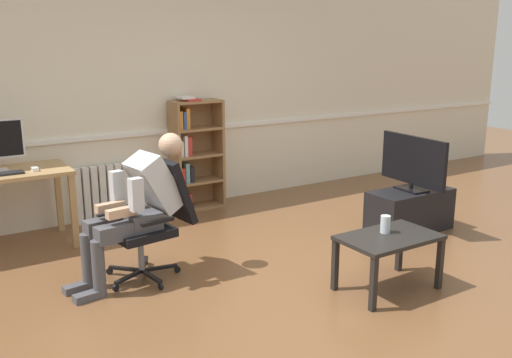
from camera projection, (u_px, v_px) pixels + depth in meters
name	position (u px, v px, depth m)	size (l,w,h in m)	color
ground_plane	(297.00, 287.00, 4.49)	(18.00, 18.00, 0.00)	brown
back_wall	(160.00, 94.00, 6.33)	(12.00, 0.13, 2.70)	beige
computer_desk	(2.00, 183.00, 5.15)	(1.20, 0.66, 0.76)	tan
computer_mouse	(35.00, 169.00, 5.16)	(0.06, 0.10, 0.03)	white
bookshelf	(193.00, 154.00, 6.48)	(0.59, 0.29, 1.32)	olive
radiator	(107.00, 193.00, 6.12)	(0.69, 0.08, 0.62)	white
office_chair	(155.00, 214.00, 4.62)	(0.76, 0.63, 0.99)	black
person_seated	(137.00, 204.00, 4.49)	(1.06, 0.44, 1.19)	#4C4C51
tv_stand	(410.00, 211.00, 5.77)	(0.91, 0.42, 0.44)	black
tv_screen	(413.00, 162.00, 5.65)	(0.22, 0.86, 0.56)	black
coffee_table	(389.00, 243.00, 4.36)	(0.78, 0.49, 0.45)	black
drinking_glass	(385.00, 224.00, 4.39)	(0.08, 0.08, 0.14)	silver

